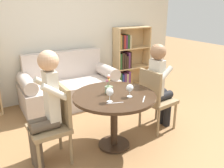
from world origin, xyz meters
TOP-DOWN VIEW (x-y plane):
  - ground_plane at (0.00, 0.00)m, footprint 16.00×16.00m
  - back_wall at (0.00, 2.01)m, footprint 5.20×0.05m
  - round_table at (0.00, 0.00)m, footprint 1.01×1.01m
  - couch at (0.00, 1.58)m, footprint 1.68×0.80m
  - bookshelf_right at (1.42, 1.85)m, footprint 0.79×0.28m
  - chair_left at (-0.72, 0.09)m, footprint 0.43×0.43m
  - chair_right at (0.72, 0.08)m, footprint 0.47×0.47m
  - person_left at (-0.80, 0.09)m, footprint 0.42×0.35m
  - person_right at (0.81, 0.10)m, footprint 0.44×0.37m
  - wine_glass_left at (-0.15, -0.16)m, footprint 0.09×0.09m
  - wine_glass_right at (0.13, -0.15)m, footprint 0.09×0.09m
  - flower_vase at (-0.03, 0.08)m, footprint 0.10×0.10m
  - knife_left_setting at (0.22, -0.29)m, footprint 0.14×0.15m
  - fork_left_setting at (-0.12, -0.22)m, footprint 0.18×0.07m

SIDE VIEW (x-z plane):
  - ground_plane at x=0.00m, z-range 0.00..0.00m
  - couch at x=0.00m, z-range -0.15..0.77m
  - chair_left at x=-0.72m, z-range 0.04..0.94m
  - chair_right at x=0.72m, z-range 0.04..0.94m
  - round_table at x=0.00m, z-range 0.23..0.93m
  - bookshelf_right at x=1.42m, z-range -0.04..1.24m
  - person_right at x=0.81m, z-range 0.05..1.30m
  - person_left at x=-0.80m, z-range 0.06..1.36m
  - knife_left_setting at x=0.22m, z-range 0.71..0.71m
  - fork_left_setting at x=-0.12m, z-range 0.71..0.71m
  - flower_vase at x=-0.03m, z-range 0.67..0.90m
  - wine_glass_right at x=0.13m, z-range 0.74..0.89m
  - wine_glass_left at x=-0.15m, z-range 0.74..0.90m
  - back_wall at x=0.00m, z-range 0.00..2.70m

